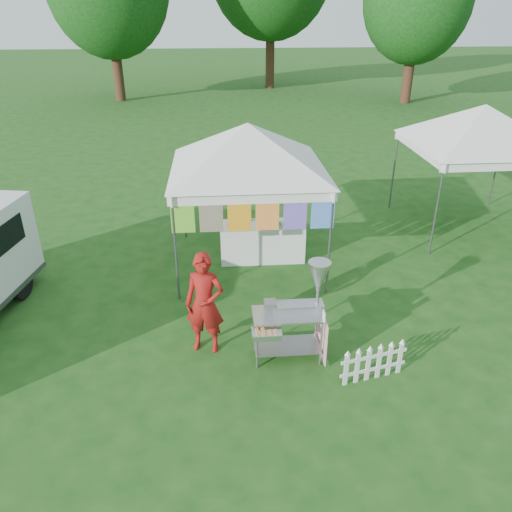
{
  "coord_description": "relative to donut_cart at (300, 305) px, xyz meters",
  "views": [
    {
      "loc": [
        -0.6,
        -6.12,
        5.06
      ],
      "look_at": [
        0.01,
        1.61,
        1.1
      ],
      "focal_mm": 35.0,
      "sensor_mm": 36.0,
      "label": 1
    }
  ],
  "objects": [
    {
      "name": "vendor",
      "position": [
        -1.44,
        0.35,
        -0.13
      ],
      "size": [
        0.7,
        0.54,
        1.71
      ],
      "primitive_type": "imported",
      "rotation": [
        0.0,
        0.0,
        -0.24
      ],
      "color": "maroon",
      "rests_on": "ground"
    },
    {
      "name": "donut_cart",
      "position": [
        0.0,
        0.0,
        0.0
      ],
      "size": [
        1.2,
        0.82,
        1.67
      ],
      "rotation": [
        0.0,
        0.0,
        0.0
      ],
      "color": "gray",
      "rests_on": "ground"
    },
    {
      "name": "picket_fence",
      "position": [
        1.03,
        -0.6,
        -0.69
      ],
      "size": [
        1.06,
        0.28,
        0.56
      ],
      "rotation": [
        0.0,
        0.0,
        0.23
      ],
      "color": "silver",
      "rests_on": "ground"
    },
    {
      "name": "canopy_right",
      "position": [
        4.94,
        4.83,
        2.01
      ],
      "size": [
        4.24,
        4.24,
        3.45
      ],
      "color": "#59595E",
      "rests_on": "ground"
    },
    {
      "name": "display_table",
      "position": [
        -0.26,
        3.48,
        -0.58
      ],
      "size": [
        1.8,
        0.7,
        0.81
      ],
      "primitive_type": "cube",
      "color": "white",
      "rests_on": "ground"
    },
    {
      "name": "ground",
      "position": [
        -0.56,
        -0.17,
        -0.98
      ],
      "size": [
        120.0,
        120.0,
        0.0
      ],
      "primitive_type": "plane",
      "color": "#194714",
      "rests_on": "ground"
    },
    {
      "name": "canopy_main",
      "position": [
        -0.56,
        3.32,
        2.0
      ],
      "size": [
        4.24,
        4.24,
        3.45
      ],
      "color": "#59595E",
      "rests_on": "ground"
    }
  ]
}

